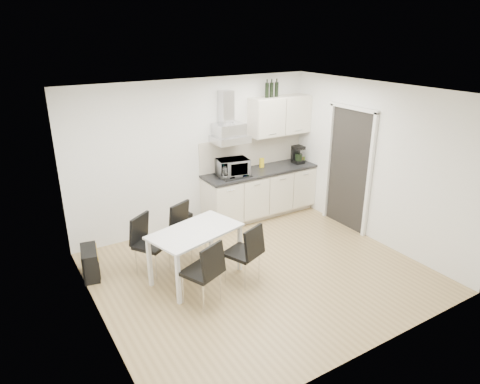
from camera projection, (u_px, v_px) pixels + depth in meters
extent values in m
plane|color=tan|center=(259.00, 272.00, 6.29)|extent=(4.50, 4.50, 0.00)
cube|color=white|center=(196.00, 155.00, 7.41)|extent=(4.50, 0.10, 2.60)
cube|color=white|center=(374.00, 250.00, 4.23)|extent=(4.50, 0.10, 2.60)
cube|color=white|center=(92.00, 227.00, 4.72)|extent=(0.10, 4.00, 2.60)
cube|color=white|center=(376.00, 164.00, 6.92)|extent=(0.10, 4.00, 2.60)
plane|color=white|center=(262.00, 93.00, 5.36)|extent=(4.50, 4.50, 0.00)
cube|color=white|center=(348.00, 170.00, 7.43)|extent=(0.08, 1.04, 2.10)
cube|color=beige|center=(258.00, 212.00, 8.21)|extent=(2.16, 0.52, 0.10)
cube|color=silver|center=(260.00, 192.00, 8.03)|extent=(2.20, 0.60, 0.76)
cube|color=black|center=(260.00, 171.00, 7.87)|extent=(2.22, 0.64, 0.04)
cube|color=beige|center=(252.00, 151.00, 8.00)|extent=(2.20, 0.02, 0.58)
cube|color=silver|center=(280.00, 116.00, 7.88)|extent=(1.20, 0.35, 0.70)
cube|color=silver|center=(230.00, 134.00, 7.38)|extent=(0.60, 0.46, 0.30)
cube|color=silver|center=(226.00, 107.00, 7.31)|extent=(0.22, 0.20, 0.55)
imported|color=silver|center=(233.00, 166.00, 7.50)|extent=(0.58, 0.38, 0.37)
cube|color=yellow|center=(262.00, 163.00, 7.97)|extent=(0.08, 0.04, 0.18)
cylinder|color=brown|center=(302.00, 160.00, 8.27)|extent=(0.04, 0.04, 0.11)
cylinder|color=#4C6626|center=(304.00, 159.00, 8.30)|extent=(0.04, 0.04, 0.11)
cylinder|color=black|center=(267.00, 89.00, 7.55)|extent=(0.07, 0.07, 0.32)
cylinder|color=black|center=(272.00, 88.00, 7.60)|extent=(0.07, 0.07, 0.32)
cylinder|color=black|center=(277.00, 88.00, 7.66)|extent=(0.07, 0.07, 0.32)
cube|color=white|center=(195.00, 231.00, 5.90)|extent=(1.39, 1.02, 0.03)
cube|color=white|center=(178.00, 279.00, 5.45)|extent=(0.06, 0.06, 0.72)
cube|color=white|center=(240.00, 248.00, 6.23)|extent=(0.06, 0.06, 0.72)
cube|color=white|center=(150.00, 263.00, 5.84)|extent=(0.06, 0.06, 0.72)
cube|color=white|center=(211.00, 235.00, 6.62)|extent=(0.06, 0.06, 0.72)
cube|color=black|center=(90.00, 263.00, 6.12)|extent=(0.30, 0.55, 0.43)
cube|color=gold|center=(97.00, 251.00, 6.12)|extent=(0.09, 0.46, 0.07)
cube|color=black|center=(187.00, 221.00, 7.61)|extent=(0.20, 0.18, 0.29)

